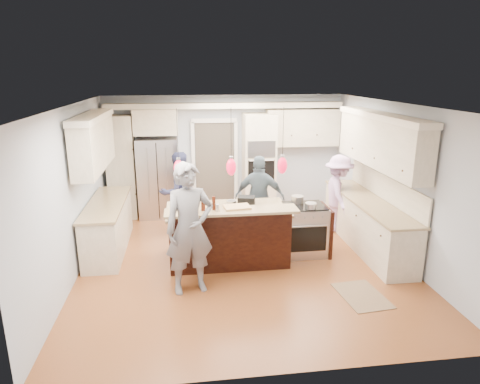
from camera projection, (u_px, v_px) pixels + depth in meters
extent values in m
plane|color=#A6572D|center=(243.00, 260.00, 7.56)|extent=(6.00, 6.00, 0.00)
cube|color=#B2BCC6|center=(225.00, 153.00, 10.06)|extent=(5.50, 0.04, 2.70)
cube|color=#B2BCC6|center=(284.00, 262.00, 4.34)|extent=(5.50, 0.04, 2.70)
cube|color=#B2BCC6|center=(73.00, 192.00, 6.85)|extent=(0.04, 6.00, 2.70)
cube|color=#B2BCC6|center=(397.00, 181.00, 7.55)|extent=(0.04, 6.00, 2.70)
cube|color=white|center=(243.00, 105.00, 6.83)|extent=(5.50, 6.00, 0.04)
cube|color=#B7B7BC|center=(159.00, 178.00, 9.64)|extent=(0.90, 0.70, 1.80)
cube|color=beige|center=(259.00, 164.00, 9.89)|extent=(0.72, 0.64, 2.30)
cube|color=black|center=(262.00, 149.00, 9.47)|extent=(0.60, 0.02, 0.35)
cube|color=black|center=(261.00, 171.00, 9.61)|extent=(0.60, 0.02, 0.50)
cylinder|color=#B7B7BC|center=(262.00, 161.00, 9.51)|extent=(0.55, 0.02, 0.02)
cube|color=beige|center=(122.00, 167.00, 9.53)|extent=(0.60, 0.58, 2.30)
cube|color=beige|center=(156.00, 122.00, 9.36)|extent=(0.95, 0.58, 0.55)
cube|color=beige|center=(302.00, 128.00, 9.95)|extent=(1.70, 0.35, 0.85)
cube|color=beige|center=(226.00, 105.00, 9.56)|extent=(5.30, 0.38, 0.12)
cube|color=#4C443A|center=(215.00, 166.00, 10.10)|extent=(0.90, 0.06, 2.10)
cube|color=white|center=(214.00, 121.00, 9.77)|extent=(1.04, 0.06, 0.10)
cube|color=beige|center=(367.00, 224.00, 8.04)|extent=(0.60, 3.00, 0.88)
cube|color=#CCB57F|center=(369.00, 201.00, 7.91)|extent=(0.64, 3.05, 0.04)
cube|color=beige|center=(380.00, 143.00, 7.63)|extent=(0.35, 3.00, 0.85)
cube|color=beige|center=(382.00, 116.00, 7.50)|extent=(0.37, 3.10, 0.10)
cube|color=beige|center=(108.00, 227.00, 7.90)|extent=(0.60, 2.20, 0.88)
cube|color=#CCB57F|center=(106.00, 203.00, 7.78)|extent=(0.64, 2.25, 0.04)
cube|color=beige|center=(94.00, 145.00, 7.47)|extent=(0.35, 2.20, 0.85)
cube|color=beige|center=(92.00, 117.00, 7.34)|extent=(0.37, 2.30, 0.10)
cube|color=black|center=(228.00, 234.00, 7.56)|extent=(2.00, 1.00, 0.88)
cube|color=#CCB57F|center=(227.00, 209.00, 7.43)|extent=(2.10, 1.10, 0.04)
cube|color=black|center=(231.00, 241.00, 6.99)|extent=(2.00, 0.12, 1.08)
cube|color=#CCB57F|center=(232.00, 211.00, 6.71)|extent=(2.10, 0.42, 0.04)
cube|color=black|center=(246.00, 201.00, 7.59)|extent=(0.34, 0.30, 0.16)
cube|color=#B7B7BC|center=(303.00, 230.00, 7.73)|extent=(0.76, 0.66, 0.90)
cube|color=black|center=(308.00, 239.00, 7.42)|extent=(0.65, 0.01, 0.45)
cube|color=black|center=(304.00, 206.00, 7.60)|extent=(0.72, 0.59, 0.02)
cube|color=black|center=(325.00, 229.00, 7.78)|extent=(0.06, 0.71, 0.88)
cylinder|color=black|center=(177.00, 134.00, 6.31)|extent=(0.01, 0.01, 0.75)
ellipsoid|color=red|center=(179.00, 169.00, 6.45)|extent=(0.15, 0.15, 0.26)
cylinder|color=black|center=(231.00, 133.00, 6.41)|extent=(0.01, 0.01, 0.75)
ellipsoid|color=red|center=(231.00, 167.00, 6.56)|extent=(0.15, 0.15, 0.26)
cylinder|color=black|center=(283.00, 132.00, 6.51)|extent=(0.01, 0.01, 0.75)
ellipsoid|color=red|center=(282.00, 166.00, 6.66)|extent=(0.15, 0.15, 0.26)
imported|color=slate|center=(190.00, 229.00, 6.25)|extent=(0.81, 0.63, 1.98)
imported|color=navy|center=(179.00, 192.00, 8.72)|extent=(1.00, 0.92, 1.67)
imported|color=#4B5D6A|center=(260.00, 198.00, 8.35)|extent=(1.05, 0.66, 1.66)
imported|color=#BA92C5|center=(338.00, 194.00, 8.75)|extent=(0.69, 1.08, 1.60)
cube|color=#937450|center=(362.00, 296.00, 6.35)|extent=(0.69, 0.94, 0.01)
cylinder|color=silver|center=(174.00, 203.00, 6.58)|extent=(0.07, 0.07, 0.28)
cylinder|color=#41170B|center=(203.00, 202.00, 6.64)|extent=(0.08, 0.08, 0.26)
cylinder|color=#41170B|center=(194.00, 204.00, 6.56)|extent=(0.08, 0.08, 0.26)
cylinder|color=#41170B|center=(214.00, 203.00, 6.68)|extent=(0.07, 0.07, 0.22)
cylinder|color=#B7B7BC|center=(217.00, 208.00, 6.63)|extent=(0.06, 0.06, 0.11)
cube|color=tan|center=(237.00, 207.00, 6.79)|extent=(0.44, 0.33, 0.03)
cylinder|color=#B7B7BC|center=(297.00, 199.00, 7.73)|extent=(0.22, 0.22, 0.13)
cylinder|color=#B7B7BC|center=(311.00, 206.00, 7.41)|extent=(0.19, 0.19, 0.10)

